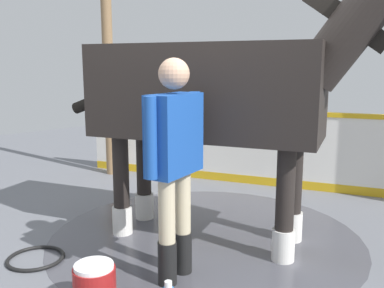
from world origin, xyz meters
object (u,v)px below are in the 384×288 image
(horse, at_px, (219,94))
(wash_bucket, at_px, (95,286))
(handler, at_px, (175,155))
(hose_coil, at_px, (36,258))

(horse, height_order, wash_bucket, horse)
(handler, height_order, wash_bucket, handler)
(horse, xyz_separation_m, wash_bucket, (1.53, 0.21, -1.27))
(horse, distance_m, hose_coil, 2.21)
(handler, relative_size, wash_bucket, 5.28)
(handler, bearing_deg, horse, -85.13)
(handler, distance_m, wash_bucket, 1.11)
(hose_coil, bearing_deg, horse, 151.53)
(horse, bearing_deg, hose_coil, -141.82)
(handler, xyz_separation_m, wash_bucket, (0.70, -0.08, -0.86))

